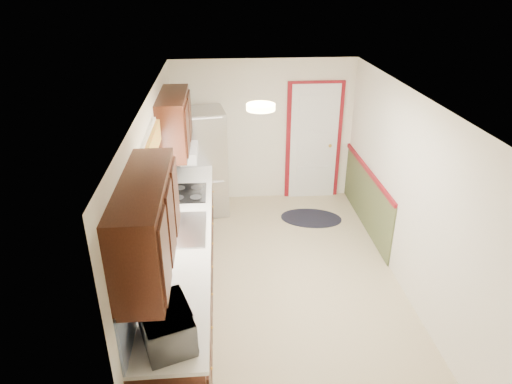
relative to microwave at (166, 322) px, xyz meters
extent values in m
cube|color=#BFAF87|center=(1.20, 1.95, -1.13)|extent=(3.20, 5.20, 0.12)
cube|color=white|center=(1.20, 1.95, 1.27)|extent=(3.20, 5.20, 0.12)
cube|color=white|center=(1.20, 4.45, 0.07)|extent=(3.20, 0.10, 2.40)
cube|color=white|center=(1.20, -0.55, 0.07)|extent=(3.20, 0.10, 2.40)
cube|color=white|center=(-0.30, 1.95, 0.07)|extent=(0.10, 5.20, 2.40)
cube|color=white|center=(2.70, 1.95, 0.07)|extent=(0.10, 5.20, 2.40)
cube|color=#35150C|center=(0.00, 1.65, -0.68)|extent=(0.60, 4.00, 0.90)
cube|color=white|center=(0.01, 1.65, -0.21)|extent=(0.63, 4.00, 0.04)
cube|color=#4E7BBF|center=(-0.29, 1.65, 0.09)|extent=(0.02, 4.00, 0.55)
cube|color=#35150C|center=(-0.12, 0.35, 0.70)|extent=(0.35, 1.40, 0.75)
cube|color=#35150C|center=(-0.12, 3.05, 0.70)|extent=(0.35, 1.20, 0.75)
cube|color=white|center=(-0.29, 1.75, 0.49)|extent=(0.02, 1.00, 0.90)
cube|color=orange|center=(-0.24, 1.75, 0.84)|extent=(0.05, 1.12, 0.24)
cube|color=#B7B7BC|center=(0.01, 1.75, -0.18)|extent=(0.52, 0.82, 0.02)
cube|color=white|center=(-0.07, 3.10, 0.25)|extent=(0.45, 0.60, 0.15)
cube|color=maroon|center=(2.05, 4.42, -0.13)|extent=(0.94, 0.05, 2.08)
cube|color=white|center=(2.05, 4.39, -0.13)|extent=(0.80, 0.04, 2.00)
cube|color=#4C5630|center=(2.69, 3.30, -0.68)|extent=(0.02, 2.30, 0.90)
cube|color=maroon|center=(2.67, 3.30, -0.21)|extent=(0.04, 2.30, 0.06)
cylinder|color=#FFD88C|center=(0.90, 1.75, 1.23)|extent=(0.30, 0.30, 0.06)
imported|color=white|center=(0.00, 0.00, 0.00)|extent=(0.47, 0.62, 0.37)
cube|color=#B7B7BC|center=(0.18, 4.00, -0.27)|extent=(0.80, 0.76, 1.72)
cylinder|color=black|center=(-0.06, 3.63, -0.35)|extent=(0.02, 0.02, 1.20)
ellipsoid|color=black|center=(1.90, 3.56, -1.12)|extent=(1.09, 0.83, 0.01)
cube|color=black|center=(0.01, 2.70, -0.18)|extent=(0.49, 0.59, 0.02)
camera|label=1|loc=(0.48, -2.83, 2.48)|focal=32.00mm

